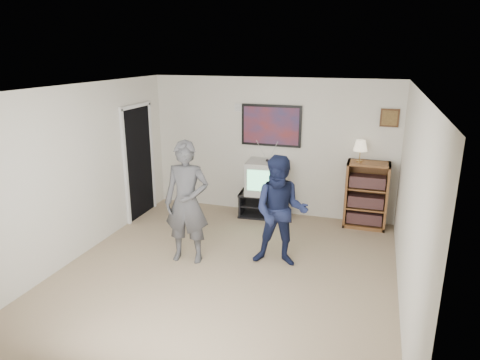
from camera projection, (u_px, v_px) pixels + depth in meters
The scene contains 13 objects.
room_shell at pixel (233, 179), 5.85m from camera, with size 4.51×5.00×2.51m.
media_stand at pixel (264, 204), 7.88m from camera, with size 0.94×0.57×0.45m.
crt_television at pixel (267, 177), 7.72m from camera, with size 0.71×0.60×0.60m, color #B1B1AB, non-canonical shape.
bookshelf at pixel (366, 195), 7.30m from camera, with size 0.70×0.40×1.15m, color brown, non-canonical shape.
table_lamp at pixel (360, 151), 7.14m from camera, with size 0.23×0.23×0.37m, color beige, non-canonical shape.
person_tall at pixel (187, 202), 6.04m from camera, with size 0.65×0.42×1.77m, color #414144.
person_short at pixel (280, 212), 5.93m from camera, with size 0.78×0.60×1.59m, color #161D3D.
controller_left at pixel (195, 177), 6.09m from camera, with size 0.03×0.11×0.03m, color white.
controller_right at pixel (287, 185), 6.05m from camera, with size 0.03×0.11×0.03m, color white.
poster at pixel (271, 126), 7.68m from camera, with size 1.10×0.03×0.75m, color black.
air_vent at pixel (242, 108), 7.76m from camera, with size 0.28×0.02×0.14m, color white.
small_picture at pixel (390, 118), 7.03m from camera, with size 0.30×0.03×0.30m, color #3E2313.
doorway at pixel (139, 163), 7.72m from camera, with size 0.03×0.85×2.00m, color black.
Camera 1 is at (1.80, -4.97, 2.93)m, focal length 32.00 mm.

